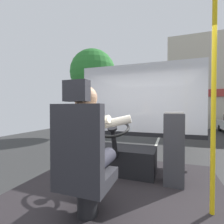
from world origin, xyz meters
The scene contains 10 objects.
ground centered at (0.00, 8.80, -0.02)m, with size 18.00×44.00×0.06m.
driver_seat centered at (-0.14, -0.41, 1.20)m, with size 0.48×0.48×1.28m.
bus_driver centered at (-0.14, -0.29, 1.40)m, with size 0.77×0.57×0.83m.
steering_console centered at (-0.14, 0.83, 0.89)m, with size 1.10×0.96×0.86m.
handrail_pole centered at (1.01, 0.10, 1.81)m, with size 0.04×0.04×2.28m.
fare_box centered at (0.66, 0.64, 1.16)m, with size 0.26×0.25×0.99m.
windshield_panel centered at (0.00, 1.62, 1.71)m, with size 2.50×0.08×1.48m.
street_tree centered at (-3.95, 7.55, 3.92)m, with size 2.79×2.79×5.34m.
shop_building centered at (5.34, 16.32, 3.99)m, with size 10.03×5.30×7.99m.
parked_car_blue centered at (4.88, 16.47, 0.62)m, with size 1.96×3.87×1.20m.
Camera 1 is at (0.62, -1.74, 1.71)m, focal length 26.49 mm.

